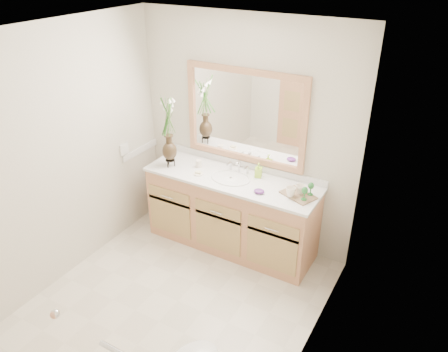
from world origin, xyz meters
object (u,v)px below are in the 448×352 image
Objects in this scene: tumbler at (199,164)px; soap_bottle at (259,171)px; tray at (298,195)px; flower_vase at (168,122)px.

tumbler is 0.58× the size of soap_bottle.
tray is (1.14, -0.04, -0.03)m from tumbler.
flower_vase is 0.55m from tumbler.
tray is (1.42, 0.09, -0.49)m from flower_vase.
tumbler is (0.28, 0.13, -0.46)m from flower_vase.
flower_vase reaches higher than soap_bottle.
flower_vase is 2.36× the size of tray.
soap_bottle is (0.65, 0.12, 0.03)m from tumbler.
tray is (0.49, -0.16, -0.06)m from soap_bottle.
flower_vase is 9.24× the size of tumbler.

